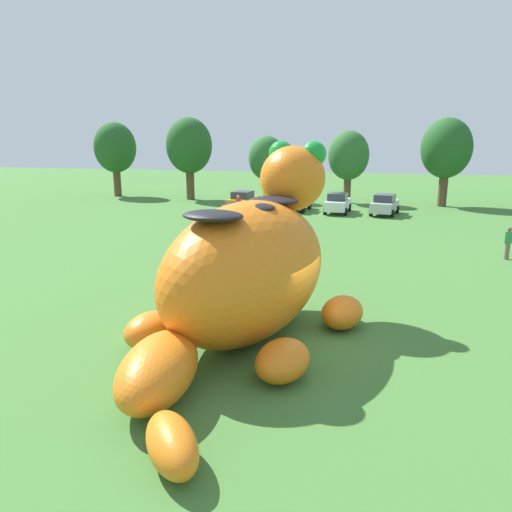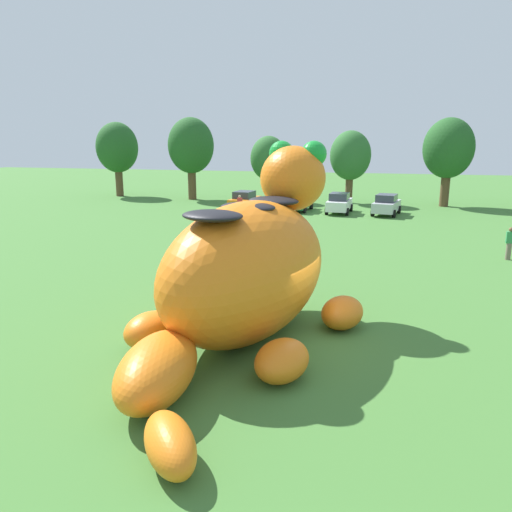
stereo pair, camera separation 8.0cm
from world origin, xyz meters
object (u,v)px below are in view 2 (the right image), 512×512
object	(u,v)px
car_green	(299,201)
car_white	(339,203)
car_orange	(245,201)
spectator_near_inflatable	(240,205)
spectator_by_cars	(509,244)
giant_inflatable_creature	(248,269)
car_silver	(386,205)

from	to	relation	value
car_green	car_white	size ratio (longest dim) A/B	1.01
car_orange	car_green	xyz separation A→B (m)	(4.61, 1.09, 0.00)
car_orange	spectator_near_inflatable	distance (m)	3.05
spectator_near_inflatable	spectator_by_cars	size ratio (longest dim) A/B	1.00
car_white	spectator_by_cars	size ratio (longest dim) A/B	2.46
giant_inflatable_creature	car_white	world-z (taller)	giant_inflatable_creature
giant_inflatable_creature	spectator_near_inflatable	xyz separation A→B (m)	(-7.35, 24.20, -1.38)
giant_inflatable_creature	car_white	bearing A→B (deg)	89.12
giant_inflatable_creature	spectator_near_inflatable	bearing A→B (deg)	106.90
car_orange	spectator_near_inflatable	xyz separation A→B (m)	(0.42, -3.02, -0.01)
car_orange	car_silver	distance (m)	12.10
car_green	spectator_by_cars	world-z (taller)	car_green
spectator_by_cars	car_white	bearing A→B (deg)	124.64
car_white	car_orange	bearing A→B (deg)	-175.89
car_silver	spectator_near_inflatable	world-z (taller)	car_silver
car_silver	spectator_near_inflatable	bearing A→B (deg)	-163.18
giant_inflatable_creature	car_orange	world-z (taller)	giant_inflatable_creature
giant_inflatable_creature	spectator_by_cars	world-z (taller)	giant_inflatable_creature
giant_inflatable_creature	car_silver	bearing A→B (deg)	81.16
car_green	spectator_by_cars	bearing A→B (deg)	-47.80
car_silver	spectator_near_inflatable	size ratio (longest dim) A/B	2.54
spectator_near_inflatable	spectator_by_cars	distance (m)	20.91
spectator_near_inflatable	spectator_by_cars	world-z (taller)	same
car_silver	giant_inflatable_creature	bearing A→B (deg)	-98.84
car_green	car_orange	bearing A→B (deg)	-166.67
giant_inflatable_creature	spectator_near_inflatable	size ratio (longest dim) A/B	7.18
car_white	spectator_by_cars	xyz separation A→B (m)	(10.05, -14.54, -0.01)
car_orange	spectator_near_inflatable	world-z (taller)	car_orange
car_white	spectator_by_cars	world-z (taller)	car_white
car_orange	car_green	world-z (taller)	same
car_green	car_silver	xyz separation A→B (m)	(7.48, -0.58, 0.00)
car_green	car_white	xyz separation A→B (m)	(3.60, -0.50, 0.00)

